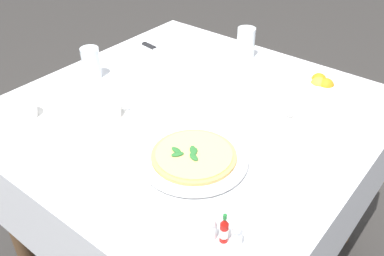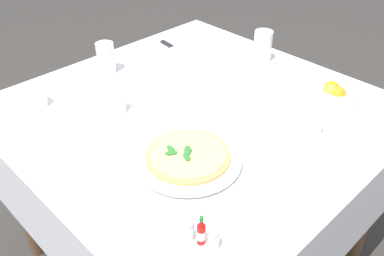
# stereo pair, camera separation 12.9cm
# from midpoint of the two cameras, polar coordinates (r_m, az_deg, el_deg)

# --- Properties ---
(ground_plane) EXTENTS (8.00, 8.00, 0.00)m
(ground_plane) POSITION_cam_midpoint_polar(r_m,az_deg,el_deg) (1.92, 2.37, -16.45)
(ground_plane) COLOR #33302D
(dining_table) EXTENTS (1.16, 1.16, 0.74)m
(dining_table) POSITION_cam_midpoint_polar(r_m,az_deg,el_deg) (1.49, 2.93, -1.65)
(dining_table) COLOR white
(dining_table) RESTS_ON ground_plane
(pizza_plate) EXTENTS (0.30, 0.30, 0.02)m
(pizza_plate) POSITION_cam_midpoint_polar(r_m,az_deg,el_deg) (1.18, 2.56, -4.31)
(pizza_plate) COLOR white
(pizza_plate) RESTS_ON dining_table
(pizza) EXTENTS (0.24, 0.24, 0.02)m
(pizza) POSITION_cam_midpoint_polar(r_m,az_deg,el_deg) (1.17, 2.55, -3.79)
(pizza) COLOR #DBAD60
(pizza) RESTS_ON pizza_plate
(coffee_cup_near_left) EXTENTS (0.13, 0.13, 0.06)m
(coffee_cup_near_left) POSITION_cam_midpoint_polar(r_m,az_deg,el_deg) (1.35, 18.20, 0.26)
(coffee_cup_near_left) COLOR white
(coffee_cup_near_left) RESTS_ON dining_table
(coffee_cup_center_back) EXTENTS (0.13, 0.13, 0.06)m
(coffee_cup_center_back) POSITION_cam_midpoint_polar(r_m,az_deg,el_deg) (1.40, -7.81, 2.93)
(coffee_cup_center_back) COLOR white
(coffee_cup_center_back) RESTS_ON dining_table
(coffee_cup_back_corner) EXTENTS (0.13, 0.13, 0.06)m
(coffee_cup_back_corner) POSITION_cam_midpoint_polar(r_m,az_deg,el_deg) (1.48, -18.12, 3.61)
(coffee_cup_back_corner) COLOR white
(coffee_cup_back_corner) RESTS_ON dining_table
(water_glass_near_right) EXTENTS (0.07, 0.07, 0.12)m
(water_glass_near_right) POSITION_cam_midpoint_polar(r_m,az_deg,el_deg) (1.64, -9.33, 9.07)
(water_glass_near_right) COLOR white
(water_glass_near_right) RESTS_ON dining_table
(water_glass_left_edge) EXTENTS (0.07, 0.07, 0.12)m
(water_glass_left_edge) POSITION_cam_midpoint_polar(r_m,az_deg,el_deg) (1.75, 11.63, 10.49)
(water_glass_left_edge) COLOR white
(water_glass_left_edge) RESTS_ON dining_table
(napkin_folded) EXTENTS (0.24, 0.16, 0.02)m
(napkin_folded) POSITION_cam_midpoint_polar(r_m,az_deg,el_deg) (1.79, -0.44, 10.29)
(napkin_folded) COLOR white
(napkin_folded) RESTS_ON dining_table
(dinner_knife) EXTENTS (0.20, 0.04, 0.01)m
(dinner_knife) POSITION_cam_midpoint_polar(r_m,az_deg,el_deg) (1.78, -0.39, 10.67)
(dinner_knife) COLOR silver
(dinner_knife) RESTS_ON napkin_folded
(citrus_bowl) EXTENTS (0.15, 0.15, 0.07)m
(citrus_bowl) POSITION_cam_midpoint_polar(r_m,az_deg,el_deg) (1.54, 20.81, 4.15)
(citrus_bowl) COLOR white
(citrus_bowl) RESTS_ON dining_table
(hot_sauce_bottle) EXTENTS (0.02, 0.02, 0.08)m
(hot_sauce_bottle) POSITION_cam_midpoint_polar(r_m,az_deg,el_deg) (0.97, 5.18, -14.01)
(hot_sauce_bottle) COLOR #B7140F
(hot_sauce_bottle) RESTS_ON dining_table
(salt_shaker) EXTENTS (0.03, 0.03, 0.06)m
(salt_shaker) POSITION_cam_midpoint_polar(r_m,az_deg,el_deg) (0.97, 6.84, -14.90)
(salt_shaker) COLOR white
(salt_shaker) RESTS_ON dining_table
(pepper_shaker) EXTENTS (0.03, 0.03, 0.06)m
(pepper_shaker) POSITION_cam_midpoint_polar(r_m,az_deg,el_deg) (0.98, 3.49, -13.80)
(pepper_shaker) COLOR white
(pepper_shaker) RESTS_ON dining_table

